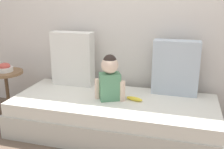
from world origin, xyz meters
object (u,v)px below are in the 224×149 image
object	(u,v)px
side_table	(6,81)
couch	(114,116)
throw_pillow_left	(73,59)
throw_pillow_right	(176,68)
toddler	(110,77)
banana	(134,99)
fruit_bowl	(5,68)

from	to	relation	value
side_table	couch	bearing A→B (deg)	-6.10
throw_pillow_left	throw_pillow_right	bearing A→B (deg)	0.00
couch	toddler	distance (m)	0.42
throw_pillow_right	side_table	size ratio (longest dim) A/B	1.10
throw_pillow_left	throw_pillow_right	xyz separation A→B (m)	(1.12, 0.00, -0.02)
side_table	toddler	bearing A→B (deg)	-7.08
toddler	banana	xyz separation A→B (m)	(0.24, 0.03, -0.21)
toddler	side_table	world-z (taller)	toddler
couch	side_table	xyz separation A→B (m)	(-1.34, 0.14, 0.21)
couch	toddler	size ratio (longest dim) A/B	4.55
fruit_bowl	side_table	bearing A→B (deg)	0.00
throw_pillow_right	side_table	bearing A→B (deg)	-174.69
throw_pillow_right	toddler	world-z (taller)	throw_pillow_right
throw_pillow_right	toddler	xyz separation A→B (m)	(-0.59, -0.34, -0.05)
banana	side_table	size ratio (longest dim) A/B	0.34
throw_pillow_left	toddler	xyz separation A→B (m)	(0.53, -0.34, -0.07)
banana	fruit_bowl	world-z (taller)	fruit_bowl
couch	throw_pillow_right	bearing A→B (deg)	29.64
couch	fruit_bowl	distance (m)	1.39
throw_pillow_right	fruit_bowl	xyz separation A→B (m)	(-1.90, -0.18, -0.10)
couch	side_table	bearing A→B (deg)	173.90
fruit_bowl	couch	bearing A→B (deg)	-6.10
couch	throw_pillow_left	xyz separation A→B (m)	(-0.56, 0.32, 0.48)
couch	throw_pillow_right	xyz separation A→B (m)	(0.56, 0.32, 0.46)
throw_pillow_left	side_table	size ratio (longest dim) A/B	1.18
banana	side_table	world-z (taller)	side_table
toddler	fruit_bowl	xyz separation A→B (m)	(-1.31, 0.16, -0.05)
banana	side_table	distance (m)	1.55
banana	throw_pillow_right	bearing A→B (deg)	41.00
couch	toddler	bearing A→B (deg)	-149.58
fruit_bowl	banana	bearing A→B (deg)	-4.92
throw_pillow_left	fruit_bowl	distance (m)	0.81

